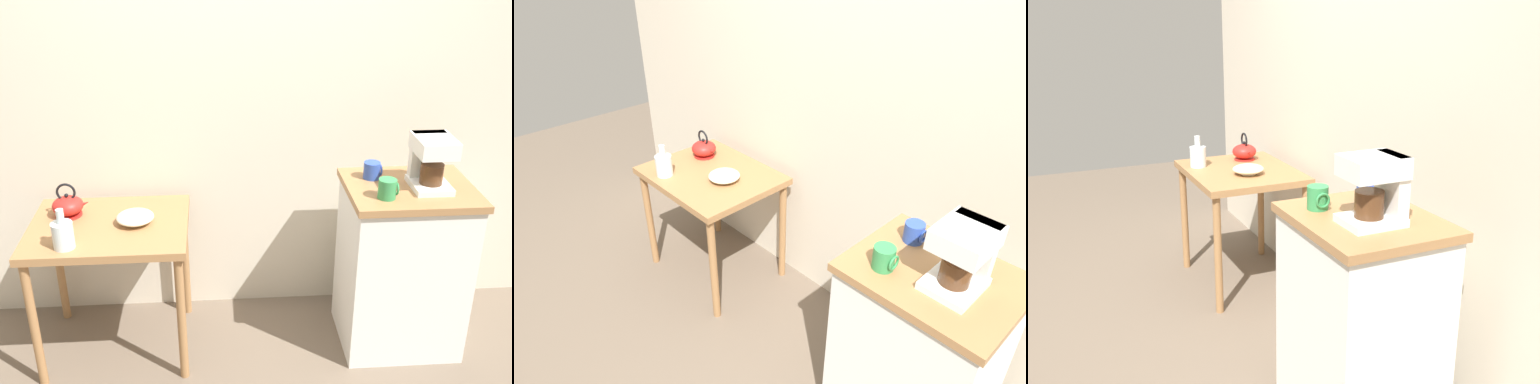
% 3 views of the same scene
% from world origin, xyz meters
% --- Properties ---
extents(ground_plane, '(8.00, 8.00, 0.00)m').
position_xyz_m(ground_plane, '(0.00, 0.00, 0.00)').
color(ground_plane, '#6B5B4C').
extents(back_wall, '(4.40, 0.10, 2.80)m').
position_xyz_m(back_wall, '(0.10, 0.44, 1.40)').
color(back_wall, beige).
rests_on(back_wall, ground_plane).
extents(wooden_table, '(0.78, 0.63, 0.74)m').
position_xyz_m(wooden_table, '(-0.74, 0.01, 0.64)').
color(wooden_table, '#9E7044').
rests_on(wooden_table, ground_plane).
extents(kitchen_counter, '(0.63, 0.51, 0.91)m').
position_xyz_m(kitchen_counter, '(0.75, -0.03, 0.46)').
color(kitchen_counter, white).
rests_on(kitchen_counter, ground_plane).
extents(bowl_stoneware, '(0.18, 0.18, 0.06)m').
position_xyz_m(bowl_stoneware, '(-0.60, 0.01, 0.77)').
color(bowl_stoneware, beige).
rests_on(bowl_stoneware, wooden_table).
extents(teakettle, '(0.19, 0.16, 0.18)m').
position_xyz_m(teakettle, '(-0.95, 0.12, 0.80)').
color(teakettle, red).
rests_on(teakettle, wooden_table).
extents(glass_carafe_vase, '(0.10, 0.10, 0.19)m').
position_xyz_m(glass_carafe_vase, '(-0.90, -0.20, 0.81)').
color(glass_carafe_vase, silver).
rests_on(glass_carafe_vase, wooden_table).
extents(coffee_maker, '(0.18, 0.22, 0.26)m').
position_xyz_m(coffee_maker, '(0.84, -0.04, 1.06)').
color(coffee_maker, white).
rests_on(coffee_maker, kitchen_counter).
extents(mug_blue, '(0.09, 0.08, 0.09)m').
position_xyz_m(mug_blue, '(0.59, 0.08, 0.96)').
color(mug_blue, '#2D4CAD').
rests_on(mug_blue, kitchen_counter).
extents(mug_tall_green, '(0.09, 0.09, 0.09)m').
position_xyz_m(mug_tall_green, '(0.60, -0.15, 0.96)').
color(mug_tall_green, '#338C4C').
rests_on(mug_tall_green, kitchen_counter).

